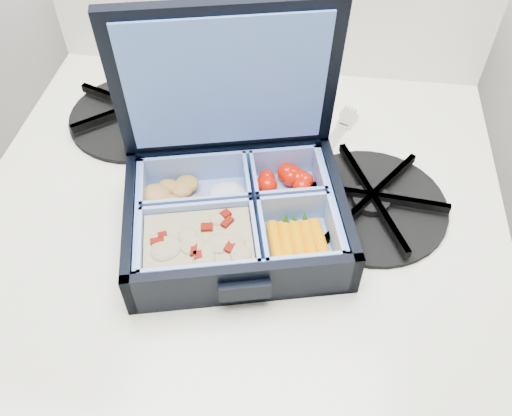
% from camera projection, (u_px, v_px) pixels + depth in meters
% --- Properties ---
extents(stove, '(0.57, 0.57, 0.85)m').
position_uv_depth(stove, '(246.00, 360.00, 0.92)').
color(stove, silver).
rests_on(stove, floor).
extents(bento_box, '(0.25, 0.21, 0.05)m').
position_uv_depth(bento_box, '(236.00, 218.00, 0.54)').
color(bento_box, black).
rests_on(bento_box, stove).
extents(burner_grate, '(0.18, 0.18, 0.02)m').
position_uv_depth(burner_grate, '(371.00, 199.00, 0.57)').
color(burner_grate, black).
rests_on(burner_grate, stove).
extents(burner_grate_rear, '(0.22, 0.22, 0.02)m').
position_uv_depth(burner_grate_rear, '(137.00, 111.00, 0.67)').
color(burner_grate_rear, black).
rests_on(burner_grate_rear, stove).
extents(fork, '(0.09, 0.16, 0.01)m').
position_uv_depth(fork, '(319.00, 157.00, 0.63)').
color(fork, silver).
rests_on(fork, stove).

